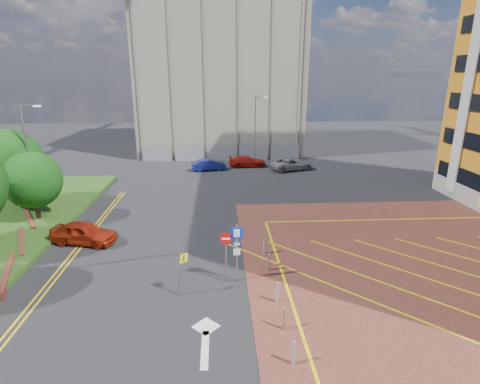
{
  "coord_description": "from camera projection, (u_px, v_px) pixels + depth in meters",
  "views": [
    {
      "loc": [
        -0.32,
        -16.2,
        10.28
      ],
      "look_at": [
        0.9,
        5.21,
        3.56
      ],
      "focal_mm": 28.0,
      "sensor_mm": 36.0,
      "label": 1
    }
  ],
  "objects": [
    {
      "name": "bollard_row",
      "position": [
        279.0,
        302.0,
        16.92
      ],
      "size": [
        0.14,
        11.14,
        0.9
      ],
      "color": "#9EA0A8",
      "rests_on": "forecourt"
    },
    {
      "name": "ground",
      "position": [
        228.0,
        292.0,
        18.52
      ],
      "size": [
        140.0,
        140.0,
        0.0
      ],
      "primitive_type": "plane",
      "color": "black",
      "rests_on": "ground"
    },
    {
      "name": "car_silver_back",
      "position": [
        291.0,
        164.0,
        42.15
      ],
      "size": [
        5.31,
        3.65,
        1.35
      ],
      "primitive_type": "imported",
      "rotation": [
        0.0,
        0.0,
        1.89
      ],
      "color": "#999AA0",
      "rests_on": "ground"
    },
    {
      "name": "lamp_back",
      "position": [
        256.0,
        127.0,
        44.11
      ],
      "size": [
        1.53,
        0.16,
        8.0
      ],
      "color": "#9EA0A8",
      "rests_on": "ground"
    },
    {
      "name": "sign_cluster",
      "position": [
        233.0,
        247.0,
        18.89
      ],
      "size": [
        1.17,
        0.12,
        3.2
      ],
      "color": "#9EA0A8",
      "rests_on": "ground"
    },
    {
      "name": "car_blue_back",
      "position": [
        209.0,
        165.0,
        41.96
      ],
      "size": [
        3.99,
        2.0,
        1.26
      ],
      "primitive_type": "imported",
      "rotation": [
        0.0,
        0.0,
        1.75
      ],
      "color": "navy",
      "rests_on": "ground"
    },
    {
      "name": "car_red_back",
      "position": [
        247.0,
        161.0,
        43.66
      ],
      "size": [
        4.38,
        1.93,
        1.25
      ],
      "primitive_type": "imported",
      "rotation": [
        0.0,
        0.0,
        1.61
      ],
      "color": "#A0170D",
      "rests_on": "ground"
    },
    {
      "name": "car_red_left",
      "position": [
        84.0,
        233.0,
        23.73
      ],
      "size": [
        4.41,
        2.6,
        1.41
      ],
      "primitive_type": "imported",
      "rotation": [
        0.0,
        0.0,
        1.33
      ],
      "color": "#A9240E",
      "rests_on": "ground"
    },
    {
      "name": "tree_c",
      "position": [
        32.0,
        180.0,
        26.36
      ],
      "size": [
        4.0,
        4.0,
        4.9
      ],
      "color": "#3D2B1C",
      "rests_on": "grass_bed"
    },
    {
      "name": "warning_sign",
      "position": [
        181.0,
        269.0,
        17.85
      ],
      "size": [
        0.62,
        0.39,
        2.25
      ],
      "color": "#9EA0A8",
      "rests_on": "ground"
    },
    {
      "name": "construction_building",
      "position": [
        220.0,
        70.0,
        53.34
      ],
      "size": [
        21.2,
        19.2,
        22.0
      ],
      "primitive_type": "cube",
      "color": "gray",
      "rests_on": "ground"
    },
    {
      "name": "construction_fence",
      "position": [
        230.0,
        152.0,
        46.86
      ],
      "size": [
        21.6,
        0.06,
        2.0
      ],
      "primitive_type": "cube",
      "color": "gray",
      "rests_on": "ground"
    },
    {
      "name": "tree_d",
      "position": [
        9.0,
        162.0,
        28.85
      ],
      "size": [
        5.0,
        5.0,
        6.08
      ],
      "color": "#3D2B1C",
      "rests_on": "grass_bed"
    },
    {
      "name": "retaining_wall",
      "position": [
        3.0,
        275.0,
        19.73
      ],
      "size": [
        6.06,
        20.33,
        0.4
      ],
      "color": "brown",
      "rests_on": "ground"
    },
    {
      "name": "lamp_left_far",
      "position": [
        29.0,
        154.0,
        27.78
      ],
      "size": [
        1.53,
        0.16,
        8.0
      ],
      "color": "#9EA0A8",
      "rests_on": "grass_bed"
    }
  ]
}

